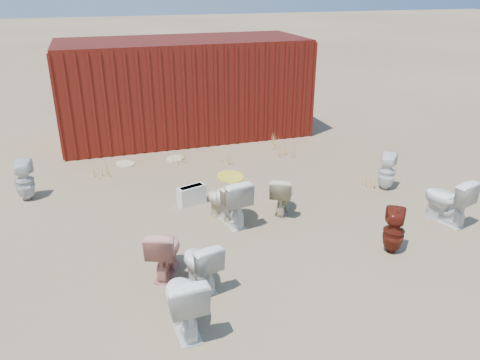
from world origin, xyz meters
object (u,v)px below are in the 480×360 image
object	(u,v)px
toilet_back_beige_left	(222,200)
toilet_back_yellowlid	(231,200)
loose_tank	(192,195)
toilet_front_e	(447,200)
toilet_front_pink	(165,250)
toilet_back_e	(387,172)
toilet_front_maroon	(394,231)
toilet_front_c	(200,263)
shipping_container	(184,88)
toilet_front_a	(183,300)
toilet_back_a	(24,181)
toilet_back_beige_right	(282,194)

from	to	relation	value
toilet_back_beige_left	toilet_back_yellowlid	world-z (taller)	toilet_back_yellowlid
loose_tank	toilet_front_e	bearing A→B (deg)	-43.80
toilet_front_pink	toilet_back_e	xyz separation A→B (m)	(4.49, 1.51, 0.00)
toilet_back_yellowlid	toilet_front_e	bearing A→B (deg)	153.40
toilet_front_pink	toilet_back_beige_left	world-z (taller)	toilet_front_pink
toilet_back_beige_left	toilet_front_maroon	bearing A→B (deg)	119.27
toilet_front_c	toilet_back_yellowlid	distance (m)	1.78
toilet_back_yellowlid	toilet_back_e	size ratio (longest dim) A/B	1.14
shipping_container	toilet_front_c	size ratio (longest dim) A/B	8.70
toilet_front_a	toilet_back_a	bearing A→B (deg)	-66.98
shipping_container	toilet_back_beige_left	world-z (taller)	shipping_container
toilet_front_maroon	toilet_back_beige_right	bearing A→B (deg)	-23.73
toilet_front_c	toilet_back_e	distance (m)	4.55
toilet_front_pink	loose_tank	distance (m)	2.16
toilet_front_maroon	toilet_back_beige_left	distance (m)	2.76
toilet_front_maroon	toilet_back_e	world-z (taller)	toilet_back_e
toilet_back_beige_right	toilet_back_e	xyz separation A→B (m)	(2.28, 0.30, 0.02)
toilet_back_yellowlid	toilet_back_e	world-z (taller)	toilet_back_yellowlid
toilet_back_a	loose_tank	bearing A→B (deg)	163.89
toilet_back_e	loose_tank	distance (m)	3.73
shipping_container	toilet_front_c	distance (m)	6.75
toilet_back_beige_left	toilet_back_beige_right	world-z (taller)	same
toilet_front_a	loose_tank	distance (m)	3.28
toilet_front_e	toilet_back_yellowlid	bearing A→B (deg)	-32.64
toilet_back_beige_right	toilet_back_e	world-z (taller)	toilet_back_e
toilet_front_maroon	loose_tank	xyz separation A→B (m)	(-2.47, 2.47, -0.17)
shipping_container	toilet_front_pink	bearing A→B (deg)	-104.30
shipping_container	toilet_front_maroon	distance (m)	6.90
toilet_front_a	toilet_front_maroon	bearing A→B (deg)	-170.14
toilet_back_e	toilet_front_maroon	bearing A→B (deg)	99.68
toilet_front_maroon	toilet_back_yellowlid	distance (m)	2.56
toilet_front_c	toilet_back_beige_left	bearing A→B (deg)	-128.13
shipping_container	toilet_front_pink	distance (m)	6.41
toilet_front_maroon	toilet_back_yellowlid	xyz separation A→B (m)	(-2.01, 1.58, 0.07)
toilet_front_pink	toilet_back_yellowlid	xyz separation A→B (m)	(1.27, 1.11, 0.05)
toilet_front_maroon	toilet_back_beige_left	world-z (taller)	toilet_front_maroon
toilet_front_e	shipping_container	bearing A→B (deg)	-78.67
toilet_front_c	toilet_back_a	bearing A→B (deg)	-69.65
toilet_front_c	toilet_back_yellowlid	xyz separation A→B (m)	(0.88, 1.55, 0.06)
toilet_back_e	toilet_front_e	bearing A→B (deg)	137.63
toilet_front_c	toilet_back_a	size ratio (longest dim) A/B	0.92
loose_tank	toilet_front_pink	bearing A→B (deg)	-129.21
toilet_front_e	loose_tank	size ratio (longest dim) A/B	1.60
toilet_back_a	toilet_back_beige_right	distance (m)	4.65
toilet_back_a	loose_tank	distance (m)	3.05
toilet_front_pink	toilet_back_a	bearing A→B (deg)	-34.58
toilet_front_maroon	toilet_back_a	bearing A→B (deg)	0.08
toilet_front_c	loose_tank	distance (m)	2.47
toilet_front_maroon	toilet_front_e	xyz separation A→B (m)	(1.38, 0.54, 0.06)
toilet_front_pink	toilet_back_beige_right	xyz separation A→B (m)	(2.21, 1.22, -0.02)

